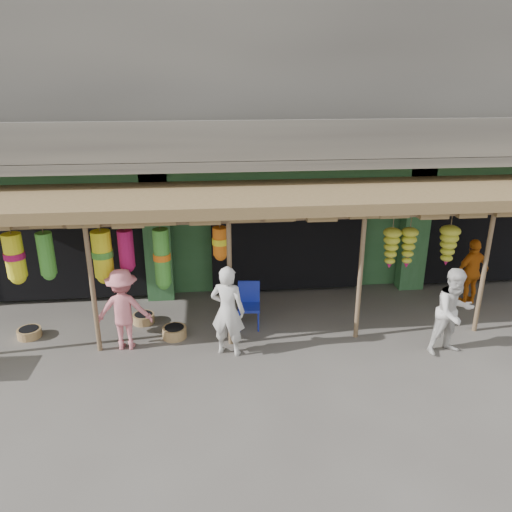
{
  "coord_description": "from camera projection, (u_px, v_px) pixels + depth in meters",
  "views": [
    {
      "loc": [
        -1.89,
        -8.76,
        5.0
      ],
      "look_at": [
        -0.88,
        1.0,
        1.35
      ],
      "focal_mm": 35.0,
      "sensor_mm": 36.0,
      "label": 1
    }
  ],
  "objects": [
    {
      "name": "person_vendor",
      "position": [
        472.0,
        272.0,
        11.19
      ],
      "size": [
        0.97,
        0.61,
        1.54
      ],
      "primitive_type": "imported",
      "rotation": [
        0.0,
        0.0,
        3.42
      ],
      "color": "orange",
      "rests_on": "ground"
    },
    {
      "name": "awning",
      "position": [
        292.0,
        201.0,
        9.92
      ],
      "size": [
        14.0,
        2.7,
        2.79
      ],
      "color": "brown",
      "rests_on": "ground"
    },
    {
      "name": "building",
      "position": [
        274.0,
        135.0,
        13.45
      ],
      "size": [
        16.4,
        6.8,
        7.0
      ],
      "color": "gray",
      "rests_on": "ground"
    },
    {
      "name": "basket_left",
      "position": [
        144.0,
        318.0,
        10.53
      ],
      "size": [
        0.47,
        0.47,
        0.19
      ],
      "primitive_type": "cylinder",
      "rotation": [
        0.0,
        0.0,
        -0.02
      ],
      "color": "#9B8046",
      "rests_on": "ground"
    },
    {
      "name": "ground",
      "position": [
        304.0,
        334.0,
        10.09
      ],
      "size": [
        80.0,
        80.0,
        0.0
      ],
      "primitive_type": "plane",
      "color": "#514C47",
      "rests_on": "ground"
    },
    {
      "name": "basket_right",
      "position": [
        175.0,
        332.0,
        9.94
      ],
      "size": [
        0.64,
        0.64,
        0.22
      ],
      "primitive_type": "cylinder",
      "rotation": [
        0.0,
        0.0,
        0.43
      ],
      "color": "#8A5D40",
      "rests_on": "ground"
    },
    {
      "name": "person_right",
      "position": [
        454.0,
        312.0,
        9.16
      ],
      "size": [
        0.94,
        0.8,
        1.69
      ],
      "primitive_type": "imported",
      "rotation": [
        0.0,
        0.0,
        0.22
      ],
      "color": "silver",
      "rests_on": "ground"
    },
    {
      "name": "person_shopper",
      "position": [
        124.0,
        309.0,
        9.35
      ],
      "size": [
        1.06,
        0.64,
        1.6
      ],
      "primitive_type": "imported",
      "rotation": [
        0.0,
        0.0,
        3.09
      ],
      "color": "#DD757E",
      "rests_on": "ground"
    },
    {
      "name": "blue_chair",
      "position": [
        249.0,
        302.0,
        10.28
      ],
      "size": [
        0.49,
        0.5,
        0.95
      ],
      "rotation": [
        0.0,
        0.0,
        -0.1
      ],
      "color": "#1827A0",
      "rests_on": "ground"
    },
    {
      "name": "basket_mid",
      "position": [
        29.0,
        333.0,
        9.96
      ],
      "size": [
        0.6,
        0.6,
        0.18
      ],
      "primitive_type": "cylinder",
      "rotation": [
        0.0,
        0.0,
        -0.38
      ],
      "color": "olive",
      "rests_on": "ground"
    },
    {
      "name": "person_front",
      "position": [
        228.0,
        311.0,
        9.12
      ],
      "size": [
        0.75,
        0.61,
        1.75
      ],
      "primitive_type": "imported",
      "rotation": [
        0.0,
        0.0,
        2.79
      ],
      "color": "silver",
      "rests_on": "ground"
    }
  ]
}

